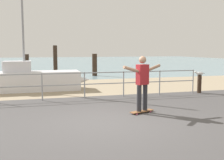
{
  "coord_description": "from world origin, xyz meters",
  "views": [
    {
      "loc": [
        -1.93,
        -6.74,
        1.93
      ],
      "look_at": [
        0.58,
        2.0,
        0.9
      ],
      "focal_mm": 43.51,
      "sensor_mm": 36.0,
      "label": 1
    }
  ],
  "objects_px": {
    "sailboat": "(35,80)",
    "skateboard": "(142,111)",
    "skateboarder": "(142,80)",
    "seagull": "(199,73)",
    "bollard_short": "(199,84)"
  },
  "relations": [
    {
      "from": "skateboarder",
      "to": "seagull",
      "type": "height_order",
      "value": "skateboarder"
    },
    {
      "from": "bollard_short",
      "to": "seagull",
      "type": "distance_m",
      "value": 0.48
    },
    {
      "from": "skateboard",
      "to": "bollard_short",
      "type": "bearing_deg",
      "value": 36.25
    },
    {
      "from": "skateboard",
      "to": "skateboarder",
      "type": "distance_m",
      "value": 0.95
    },
    {
      "from": "sailboat",
      "to": "seagull",
      "type": "relative_size",
      "value": 12.2
    },
    {
      "from": "bollard_short",
      "to": "sailboat",
      "type": "bearing_deg",
      "value": 158.47
    },
    {
      "from": "skateboarder",
      "to": "bollard_short",
      "type": "distance_m",
      "value": 4.85
    },
    {
      "from": "sailboat",
      "to": "bollard_short",
      "type": "bearing_deg",
      "value": -21.53
    },
    {
      "from": "sailboat",
      "to": "skateboard",
      "type": "bearing_deg",
      "value": -61.18
    },
    {
      "from": "skateboard",
      "to": "seagull",
      "type": "height_order",
      "value": "seagull"
    },
    {
      "from": "skateboarder",
      "to": "seagull",
      "type": "distance_m",
      "value": 4.8
    },
    {
      "from": "skateboard",
      "to": "skateboarder",
      "type": "relative_size",
      "value": 0.5
    },
    {
      "from": "sailboat",
      "to": "skateboarder",
      "type": "height_order",
      "value": "sailboat"
    },
    {
      "from": "sailboat",
      "to": "skateboard",
      "type": "height_order",
      "value": "sailboat"
    },
    {
      "from": "sailboat",
      "to": "seagull",
      "type": "distance_m",
      "value": 7.47
    }
  ]
}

